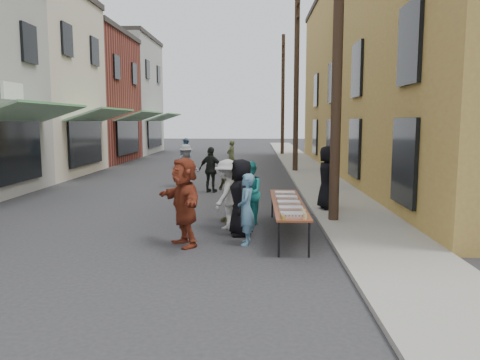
# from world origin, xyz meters

# --- Properties ---
(ground) EXTENTS (120.00, 120.00, 0.00)m
(ground) POSITION_xyz_m (0.00, 0.00, 0.00)
(ground) COLOR #28282B
(ground) RESTS_ON ground
(sidewalk) EXTENTS (2.20, 60.00, 0.10)m
(sidewalk) POSITION_xyz_m (5.00, 15.00, 0.05)
(sidewalk) COLOR gray
(sidewalk) RESTS_ON ground
(storefront_row) EXTENTS (8.00, 37.00, 9.00)m
(storefront_row) POSITION_xyz_m (-10.00, 14.96, 4.12)
(storefront_row) COLOR maroon
(storefront_row) RESTS_ON ground
(building_ochre) EXTENTS (10.00, 28.00, 10.00)m
(building_ochre) POSITION_xyz_m (11.10, 14.00, 5.00)
(building_ochre) COLOR #A4783A
(building_ochre) RESTS_ON ground
(utility_pole_near) EXTENTS (0.26, 0.26, 9.00)m
(utility_pole_near) POSITION_xyz_m (4.30, 3.00, 4.50)
(utility_pole_near) COLOR #2D2116
(utility_pole_near) RESTS_ON ground
(utility_pole_mid) EXTENTS (0.26, 0.26, 9.00)m
(utility_pole_mid) POSITION_xyz_m (4.30, 15.00, 4.50)
(utility_pole_mid) COLOR #2D2116
(utility_pole_mid) RESTS_ON ground
(utility_pole_far) EXTENTS (0.26, 0.26, 9.00)m
(utility_pole_far) POSITION_xyz_m (4.30, 27.00, 4.50)
(utility_pole_far) COLOR #2D2116
(utility_pole_far) RESTS_ON ground
(serving_table) EXTENTS (0.70, 4.00, 0.75)m
(serving_table) POSITION_xyz_m (3.04, 1.80, 0.71)
(serving_table) COLOR brown
(serving_table) RESTS_ON ground
(catering_tray_sausage) EXTENTS (0.50, 0.33, 0.08)m
(catering_tray_sausage) POSITION_xyz_m (3.04, 0.15, 0.79)
(catering_tray_sausage) COLOR maroon
(catering_tray_sausage) RESTS_ON serving_table
(catering_tray_foil_b) EXTENTS (0.50, 0.33, 0.08)m
(catering_tray_foil_b) POSITION_xyz_m (3.04, 0.80, 0.79)
(catering_tray_foil_b) COLOR #B2B2B7
(catering_tray_foil_b) RESTS_ON serving_table
(catering_tray_buns) EXTENTS (0.50, 0.33, 0.08)m
(catering_tray_buns) POSITION_xyz_m (3.04, 1.50, 0.79)
(catering_tray_buns) COLOR tan
(catering_tray_buns) RESTS_ON serving_table
(catering_tray_foil_d) EXTENTS (0.50, 0.33, 0.08)m
(catering_tray_foil_d) POSITION_xyz_m (3.04, 2.20, 0.79)
(catering_tray_foil_d) COLOR #B2B2B7
(catering_tray_foil_d) RESTS_ON serving_table
(catering_tray_buns_end) EXTENTS (0.50, 0.33, 0.08)m
(catering_tray_buns_end) POSITION_xyz_m (3.04, 2.90, 0.79)
(catering_tray_buns_end) COLOR tan
(catering_tray_buns_end) RESTS_ON serving_table
(condiment_jar_a) EXTENTS (0.07, 0.07, 0.08)m
(condiment_jar_a) POSITION_xyz_m (2.82, -0.15, 0.79)
(condiment_jar_a) COLOR #A57F26
(condiment_jar_a) RESTS_ON serving_table
(condiment_jar_b) EXTENTS (0.07, 0.07, 0.08)m
(condiment_jar_b) POSITION_xyz_m (2.82, -0.05, 0.79)
(condiment_jar_b) COLOR #A57F26
(condiment_jar_b) RESTS_ON serving_table
(condiment_jar_c) EXTENTS (0.07, 0.07, 0.08)m
(condiment_jar_c) POSITION_xyz_m (2.82, 0.05, 0.79)
(condiment_jar_c) COLOR #A57F26
(condiment_jar_c) RESTS_ON serving_table
(cup_stack) EXTENTS (0.08, 0.08, 0.12)m
(cup_stack) POSITION_xyz_m (3.24, -0.10, 0.81)
(cup_stack) COLOR tan
(cup_stack) RESTS_ON serving_table
(guest_front_a) EXTENTS (0.70, 0.95, 1.77)m
(guest_front_a) POSITION_xyz_m (1.97, 1.64, 0.88)
(guest_front_a) COLOR black
(guest_front_a) RESTS_ON ground
(guest_front_b) EXTENTS (0.38, 0.57, 1.52)m
(guest_front_b) POSITION_xyz_m (2.10, 0.86, 0.76)
(guest_front_b) COLOR #5483A3
(guest_front_b) RESTS_ON ground
(guest_front_c) EXTENTS (0.72, 0.86, 1.61)m
(guest_front_c) POSITION_xyz_m (2.13, 2.81, 0.81)
(guest_front_c) COLOR teal
(guest_front_c) RESTS_ON ground
(guest_front_d) EXTENTS (0.95, 1.24, 1.70)m
(guest_front_d) POSITION_xyz_m (1.60, 2.34, 0.85)
(guest_front_d) COLOR silver
(guest_front_d) RESTS_ON ground
(guest_front_e) EXTENTS (0.86, 1.01, 1.63)m
(guest_front_e) POSITION_xyz_m (1.60, 3.09, 0.81)
(guest_front_e) COLOR brown
(guest_front_e) RESTS_ON ground
(guest_queue_back) EXTENTS (1.37, 1.78, 1.88)m
(guest_queue_back) POSITION_xyz_m (0.80, 0.71, 0.94)
(guest_queue_back) COLOR maroon
(guest_queue_back) RESTS_ON ground
(server) EXTENTS (0.70, 0.96, 1.82)m
(server) POSITION_xyz_m (4.35, 4.49, 1.01)
(server) COLOR black
(server) RESTS_ON sidewalk
(passerby_left) EXTENTS (1.26, 1.11, 1.69)m
(passerby_left) POSITION_xyz_m (-0.52, 9.66, 0.84)
(passerby_left) COLOR gray
(passerby_left) RESTS_ON ground
(passerby_mid) EXTENTS (1.06, 0.74, 1.68)m
(passerby_mid) POSITION_xyz_m (0.66, 8.13, 0.84)
(passerby_mid) COLOR black
(passerby_mid) RESTS_ON ground
(passerby_right) EXTENTS (0.64, 0.70, 1.62)m
(passerby_right) POSITION_xyz_m (1.00, 15.46, 0.81)
(passerby_right) COLOR #4F5833
(passerby_right) RESTS_ON ground
(passerby_far) EXTENTS (1.02, 1.02, 1.66)m
(passerby_far) POSITION_xyz_m (-1.62, 17.10, 0.83)
(passerby_far) COLOR #537EA1
(passerby_far) RESTS_ON ground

